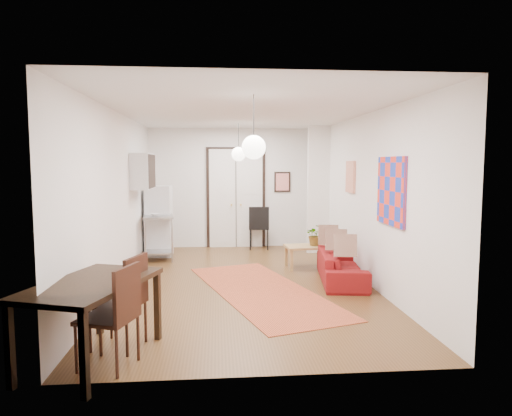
{
  "coord_description": "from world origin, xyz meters",
  "views": [
    {
      "loc": [
        -0.46,
        -7.7,
        2.04
      ],
      "look_at": [
        0.24,
        0.47,
        1.25
      ],
      "focal_mm": 32.0,
      "sensor_mm": 36.0,
      "label": 1
    }
  ],
  "objects": [
    {
      "name": "fridge",
      "position": [
        -1.75,
        2.49,
        0.78
      ],
      "size": [
        0.56,
        0.56,
        1.56
      ],
      "primitive_type": "cube",
      "rotation": [
        0.0,
        0.0,
        -0.02
      ],
      "color": "silver",
      "rests_on": "floor"
    },
    {
      "name": "dining_chair_near",
      "position": [
        -1.57,
        -2.55,
        0.61
      ],
      "size": [
        0.63,
        0.77,
        1.04
      ],
      "rotation": [
        0.0,
        0.0,
        -1.9
      ],
      "color": "#371A11",
      "rests_on": "floor"
    },
    {
      "name": "print_left",
      "position": [
        -2.07,
        2.0,
        1.95
      ],
      "size": [
        0.03,
        0.44,
        0.54
      ],
      "primitive_type": "cube",
      "color": "#8E603B",
      "rests_on": "wall_left"
    },
    {
      "name": "pendant_back",
      "position": [
        0.0,
        2.0,
        2.25
      ],
      "size": [
        0.3,
        0.3,
        0.8
      ],
      "color": "white",
      "rests_on": "ceiling"
    },
    {
      "name": "kitchen_counter",
      "position": [
        -1.75,
        2.28,
        0.62
      ],
      "size": [
        0.79,
        1.32,
        0.95
      ],
      "rotation": [
        0.0,
        0.0,
        0.14
      ],
      "color": "#A3A5A7",
      "rests_on": "floor"
    },
    {
      "name": "pendant_front",
      "position": [
        0.0,
        -2.0,
        2.25
      ],
      "size": [
        0.3,
        0.3,
        0.8
      ],
      "color": "white",
      "rests_on": "ceiling"
    },
    {
      "name": "ceiling",
      "position": [
        0.0,
        0.0,
        2.9
      ],
      "size": [
        4.2,
        7.0,
        0.02
      ],
      "primitive_type": "cube",
      "color": "silver",
      "rests_on": "wall_back"
    },
    {
      "name": "black_side_chair",
      "position": [
        0.55,
        3.25,
        0.61
      ],
      "size": [
        0.52,
        0.53,
        1.04
      ],
      "rotation": [
        0.0,
        0.0,
        3.03
      ],
      "color": "black",
      "rests_on": "floor"
    },
    {
      "name": "wall_left",
      "position": [
        -2.1,
        0.0,
        1.45
      ],
      "size": [
        0.02,
        7.0,
        2.9
      ],
      "primitive_type": "cube",
      "color": "white",
      "rests_on": "floor"
    },
    {
      "name": "soap_bottle",
      "position": [
        -1.75,
        2.53,
        1.05
      ],
      "size": [
        0.12,
        0.12,
        0.2
      ],
      "primitive_type": "imported",
      "rotation": [
        0.0,
        0.0,
        0.4
      ],
      "color": "teal",
      "rests_on": "kitchen_counter"
    },
    {
      "name": "bowl",
      "position": [
        -1.75,
        1.98,
        0.98
      ],
      "size": [
        0.29,
        0.29,
        0.05
      ],
      "primitive_type": "imported",
      "rotation": [
        0.0,
        0.0,
        0.4
      ],
      "color": "silver",
      "rests_on": "kitchen_counter"
    },
    {
      "name": "poster_back",
      "position": [
        1.15,
        3.47,
        1.6
      ],
      "size": [
        0.4,
        0.03,
        0.5
      ],
      "primitive_type": "cube",
      "color": "red",
      "rests_on": "wall_back"
    },
    {
      "name": "dining_table",
      "position": [
        -1.75,
        -3.01,
        0.75
      ],
      "size": [
        1.31,
        1.72,
        0.84
      ],
      "rotation": [
        0.0,
        0.0,
        -0.32
      ],
      "color": "black",
      "rests_on": "floor"
    },
    {
      "name": "wall_front",
      "position": [
        0.0,
        -3.5,
        1.45
      ],
      "size": [
        4.2,
        0.02,
        2.9
      ],
      "primitive_type": "cube",
      "color": "white",
      "rests_on": "floor"
    },
    {
      "name": "wall_back",
      "position": [
        0.0,
        3.5,
        1.45
      ],
      "size": [
        4.2,
        0.02,
        2.9
      ],
      "primitive_type": "cube",
      "color": "white",
      "rests_on": "floor"
    },
    {
      "name": "double_doors",
      "position": [
        0.0,
        3.46,
        1.2
      ],
      "size": [
        1.44,
        0.06,
        2.5
      ],
      "primitive_type": "cube",
      "color": "white",
      "rests_on": "wall_back"
    },
    {
      "name": "painting_popart",
      "position": [
        2.08,
        -1.25,
        1.65
      ],
      "size": [
        0.05,
        1.0,
        1.0
      ],
      "primitive_type": "cube",
      "color": "red",
      "rests_on": "wall_right"
    },
    {
      "name": "sofa",
      "position": [
        1.69,
        -0.05,
        0.26
      ],
      "size": [
        1.88,
        0.95,
        0.53
      ],
      "primitive_type": "imported",
      "rotation": [
        0.0,
        0.0,
        1.43
      ],
      "color": "maroon",
      "rests_on": "floor"
    },
    {
      "name": "dining_chair_far",
      "position": [
        -1.57,
        -3.04,
        0.61
      ],
      "size": [
        0.63,
        0.77,
        1.04
      ],
      "rotation": [
        0.0,
        0.0,
        -1.9
      ],
      "color": "#371A11",
      "rests_on": "floor"
    },
    {
      "name": "potted_plant",
      "position": [
        1.47,
        1.09,
        0.65
      ],
      "size": [
        0.36,
        0.41,
        0.42
      ],
      "primitive_type": "imported",
      "rotation": [
        0.0,
        0.0,
        0.09
      ],
      "color": "#36682F",
      "rests_on": "coffee_table"
    },
    {
      "name": "wall_cabinet",
      "position": [
        -1.92,
        1.5,
        1.9
      ],
      "size": [
        0.35,
        1.0,
        0.7
      ],
      "primitive_type": "cube",
      "color": "silver",
      "rests_on": "wall_left"
    },
    {
      "name": "wall_right",
      "position": [
        2.1,
        0.0,
        1.45
      ],
      "size": [
        0.02,
        7.0,
        2.9
      ],
      "primitive_type": "cube",
      "color": "white",
      "rests_on": "floor"
    },
    {
      "name": "coffee_table",
      "position": [
        1.37,
        1.09,
        0.38
      ],
      "size": [
        1.02,
        0.63,
        0.43
      ],
      "rotation": [
        0.0,
        0.0,
        0.09
      ],
      "color": "tan",
      "rests_on": "floor"
    },
    {
      "name": "kilim_rug",
      "position": [
        0.25,
        -0.53,
        0.0
      ],
      "size": [
        2.46,
        4.01,
        0.01
      ],
      "primitive_type": "cube",
      "rotation": [
        0.0,
        0.0,
        0.3
      ],
      "color": "#C65631",
      "rests_on": "floor"
    },
    {
      "name": "painting_abstract",
      "position": [
        2.08,
        0.8,
        1.8
      ],
      "size": [
        0.05,
        0.5,
        0.6
      ],
      "primitive_type": "cube",
      "color": "beige",
      "rests_on": "wall_right"
    },
    {
      "name": "floor",
      "position": [
        0.0,
        0.0,
        0.0
      ],
      "size": [
        7.0,
        7.0,
        0.0
      ],
      "primitive_type": "plane",
      "color": "brown",
      "rests_on": "ground"
    },
    {
      "name": "stub_partition",
      "position": [
        1.85,
        2.55,
        1.45
      ],
      "size": [
        0.5,
        0.1,
        2.9
      ],
      "primitive_type": "cube",
      "color": "white",
      "rests_on": "floor"
    }
  ]
}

